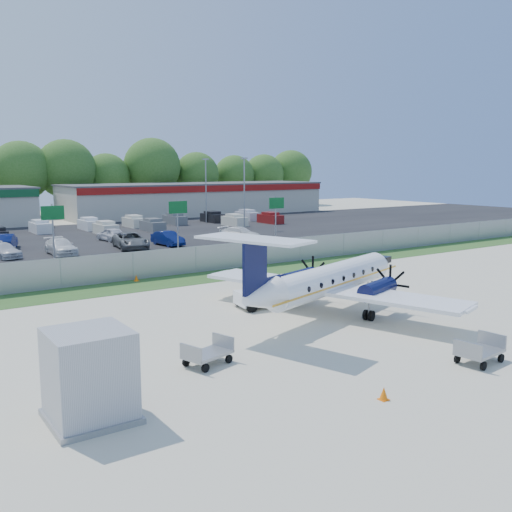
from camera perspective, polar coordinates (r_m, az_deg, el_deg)
ground at (r=31.83m, az=6.12°, el=-5.47°), size 170.00×170.00×0.00m
grass_verge at (r=41.46m, az=-4.68°, el=-2.08°), size 170.00×4.00×0.02m
access_road at (r=47.58m, az=-8.85°, el=-0.73°), size 170.00×8.00×0.02m
parking_lot at (r=66.99m, az=-16.62°, el=1.76°), size 170.00×32.00×0.02m
perimeter_fence at (r=43.02m, az=-6.01°, el=-0.35°), size 120.00×0.06×1.99m
building_east at (r=97.18m, az=-5.97°, el=5.73°), size 44.40×12.40×5.24m
sign_left at (r=48.07m, az=-19.65°, el=3.28°), size 1.80×0.26×5.00m
sign_mid at (r=51.93m, az=-7.82°, el=4.09°), size 1.80×0.26×5.00m
sign_right at (r=57.67m, az=2.04°, el=4.64°), size 1.80×0.26×5.00m
light_pole_ne at (r=73.39m, az=-1.18°, el=6.81°), size 0.90×0.35×9.09m
light_pole_se at (r=81.94m, az=-5.03°, el=6.99°), size 0.90×0.35×9.09m
tree_line at (r=99.78m, az=-22.62°, el=3.66°), size 112.00×6.00×14.00m
aircraft at (r=31.08m, az=7.27°, el=-2.36°), size 15.55×15.16×4.77m
pushback_tug at (r=32.37m, az=0.63°, el=-3.92°), size 2.85×2.21×1.44m
baggage_cart_near at (r=23.25m, az=-4.87°, el=-9.67°), size 2.20×1.68×1.02m
baggage_cart_far at (r=25.08m, az=21.46°, el=-8.82°), size 2.15×1.43×1.07m
service_container at (r=18.88m, az=-16.31°, el=-11.66°), size 2.61×2.61×2.89m
cone_nose at (r=38.27m, az=12.62°, el=-2.78°), size 0.40×0.40×0.57m
cone_port_wing at (r=20.44m, az=12.65°, el=-13.29°), size 0.32×0.32×0.46m
cone_starboard_wing at (r=40.58m, az=-11.88°, el=-2.18°), size 0.32×0.32×0.46m
road_car_mid at (r=53.02m, az=0.39°, el=0.34°), size 5.01×2.79×1.61m
road_car_east at (r=65.48m, az=15.70°, el=1.64°), size 4.27×1.87×1.43m
parked_car_a at (r=54.65m, az=-23.91°, el=-0.17°), size 2.75×4.81×1.31m
parked_car_b at (r=54.80m, az=-18.92°, el=0.14°), size 2.03×5.00×1.45m
parked_car_c at (r=56.96m, az=-12.39°, el=0.73°), size 3.54×6.14×1.61m
parked_car_d at (r=58.47m, az=-8.80°, el=1.04°), size 1.94×4.55×1.46m
parked_car_e at (r=62.12m, az=-1.59°, el=1.59°), size 3.77×5.35×1.44m
parked_car_f at (r=60.13m, az=-23.71°, el=0.60°), size 3.07×4.94×1.54m
parked_car_g at (r=63.32m, az=-14.26°, el=1.46°), size 2.29×4.54×1.48m
far_parking_rows at (r=71.74m, az=-17.85°, el=2.15°), size 56.00×10.00×1.60m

